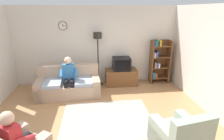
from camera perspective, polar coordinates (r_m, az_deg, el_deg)
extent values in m
plane|color=#B27F51|center=(4.42, -3.58, -16.66)|extent=(12.00, 12.00, 0.00)
cube|color=silver|center=(6.38, -5.09, 7.80)|extent=(6.20, 0.12, 2.70)
cylinder|color=brown|center=(6.27, -15.47, 13.49)|extent=(0.28, 0.03, 0.28)
cylinder|color=white|center=(6.26, -15.49, 13.48)|extent=(0.24, 0.01, 0.24)
cube|color=black|center=(6.25, -15.52, 13.75)|extent=(0.02, 0.01, 0.09)
cube|color=black|center=(6.24, -15.12, 13.50)|extent=(0.11, 0.01, 0.01)
cube|color=silver|center=(6.42, -31.51, 5.62)|extent=(0.12, 1.10, 1.20)
cube|color=silver|center=(4.84, 32.20, 1.32)|extent=(0.12, 5.80, 2.70)
cube|color=tan|center=(5.72, -13.63, -6.04)|extent=(1.94, 0.94, 0.42)
cube|color=tan|center=(5.89, -13.75, -0.59)|extent=(1.91, 0.30, 0.48)
cube|color=tan|center=(5.68, -5.19, -4.96)|extent=(0.26, 0.85, 0.56)
cube|color=tan|center=(5.83, -21.97, -5.71)|extent=(0.26, 0.85, 0.56)
cube|color=#9EADBC|center=(5.55, -8.72, -3.57)|extent=(0.63, 0.71, 0.10)
cube|color=#9EADBC|center=(5.64, -18.94, -4.05)|extent=(0.63, 0.71, 0.10)
cube|color=brown|center=(6.36, 2.94, -2.24)|extent=(1.10, 0.56, 0.56)
cube|color=black|center=(6.59, 2.59, -1.20)|extent=(1.10, 0.04, 0.03)
cube|color=black|center=(6.18, 3.05, 2.03)|extent=(0.60, 0.48, 0.44)
cube|color=black|center=(5.94, 3.43, 1.34)|extent=(0.50, 0.01, 0.36)
cube|color=brown|center=(6.50, 12.45, 2.43)|extent=(0.04, 0.36, 1.55)
cube|color=brown|center=(6.73, 17.62, 2.54)|extent=(0.04, 0.36, 1.55)
cube|color=brown|center=(6.76, 14.57, 2.90)|extent=(0.64, 0.02, 1.55)
cube|color=brown|center=(6.79, 14.67, -2.22)|extent=(0.60, 0.34, 0.02)
cube|color=#2D59A5|center=(6.65, 12.85, -1.41)|extent=(0.05, 0.28, 0.22)
cube|color=#267F4C|center=(6.67, 13.34, -1.45)|extent=(0.06, 0.28, 0.20)
cube|color=red|center=(6.70, 13.83, -1.56)|extent=(0.05, 0.28, 0.17)
cube|color=brown|center=(6.67, 14.94, 0.89)|extent=(0.60, 0.34, 0.02)
cube|color=black|center=(6.53, 13.03, 1.64)|extent=(0.04, 0.28, 0.19)
cube|color=gold|center=(6.54, 13.40, 1.76)|extent=(0.04, 0.28, 0.21)
cube|color=#72338C|center=(6.56, 13.72, 1.61)|extent=(0.03, 0.28, 0.17)
cube|color=#2D59A5|center=(6.58, 14.13, 1.67)|extent=(0.05, 0.28, 0.19)
cube|color=silver|center=(6.60, 14.58, 1.57)|extent=(0.05, 0.28, 0.16)
cube|color=brown|center=(6.56, 15.22, 4.11)|extent=(0.60, 0.34, 0.02)
cube|color=silver|center=(6.43, 13.28, 4.86)|extent=(0.04, 0.28, 0.17)
cube|color=#72338C|center=(6.45, 13.62, 4.85)|extent=(0.03, 0.28, 0.16)
cube|color=#2D59A5|center=(6.46, 14.04, 5.06)|extent=(0.05, 0.28, 0.21)
cube|color=brown|center=(6.48, 15.52, 7.42)|extent=(0.60, 0.34, 0.02)
cube|color=#2D59A5|center=(6.36, 13.62, 8.26)|extent=(0.06, 0.28, 0.17)
cube|color=#267F4C|center=(6.37, 14.09, 8.46)|extent=(0.03, 0.28, 0.22)
cube|color=black|center=(6.39, 14.46, 8.32)|extent=(0.04, 0.28, 0.19)
cube|color=gold|center=(6.41, 14.96, 8.39)|extent=(0.06, 0.28, 0.20)
cylinder|color=black|center=(6.48, -4.26, -4.39)|extent=(0.28, 0.28, 0.03)
cylinder|color=black|center=(6.19, -4.44, 2.73)|extent=(0.04, 0.04, 1.70)
cylinder|color=black|center=(6.01, -4.66, 11.00)|extent=(0.28, 0.28, 0.20)
cube|color=gray|center=(3.88, 19.91, -20.13)|extent=(0.93, 0.97, 0.40)
cube|color=gray|center=(3.39, 24.56, -17.58)|extent=(0.82, 0.32, 0.50)
cube|color=gray|center=(3.69, 15.84, -20.27)|extent=(0.34, 0.82, 0.56)
cube|color=gray|center=(4.00, 23.54, -17.82)|extent=(0.34, 0.82, 0.56)
cube|color=#AD9E8E|center=(4.57, -1.57, -15.25)|extent=(2.20, 1.70, 0.01)
cube|color=#3372B2|center=(5.55, -13.70, -0.47)|extent=(0.35, 0.22, 0.48)
sphere|color=beige|center=(5.44, -13.99, 2.98)|extent=(0.22, 0.22, 0.22)
cylinder|color=black|center=(5.45, -12.69, -3.45)|extent=(0.15, 0.39, 0.13)
cylinder|color=black|center=(5.47, -14.57, -3.54)|extent=(0.15, 0.39, 0.13)
cylinder|color=black|center=(5.39, -12.57, -6.97)|extent=(0.12, 0.12, 0.52)
cylinder|color=black|center=(5.41, -14.49, -7.05)|extent=(0.12, 0.12, 0.52)
cylinder|color=#3372B2|center=(5.45, -11.55, -0.89)|extent=(0.11, 0.34, 0.20)
cylinder|color=#3372B2|center=(5.49, -15.93, -1.12)|extent=(0.11, 0.34, 0.20)
cube|color=red|center=(3.39, -29.82, -18.33)|extent=(0.39, 0.36, 0.48)
sphere|color=#D8AD8C|center=(3.21, -30.70, -13.19)|extent=(0.22, 0.22, 0.22)
cylinder|color=red|center=(3.59, -30.30, -16.56)|extent=(0.26, 0.32, 0.20)
cylinder|color=red|center=(3.29, -26.12, -19.31)|extent=(0.26, 0.32, 0.20)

